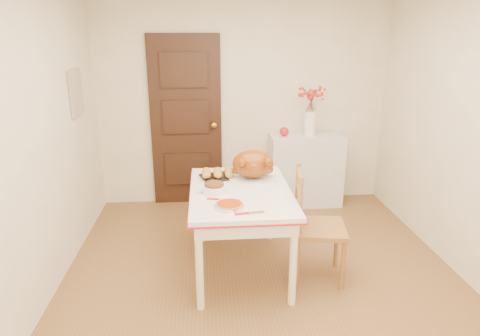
{
  "coord_description": "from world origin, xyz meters",
  "views": [
    {
      "loc": [
        -0.47,
        -3.07,
        2.05
      ],
      "look_at": [
        -0.18,
        0.35,
        0.95
      ],
      "focal_mm": 31.39,
      "sensor_mm": 36.0,
      "label": 1
    }
  ],
  "objects": [
    {
      "name": "rolls_tray",
      "position": [
        -0.37,
        0.63,
        0.81
      ],
      "size": [
        0.35,
        0.31,
        0.08
      ],
      "primitive_type": null,
      "rotation": [
        0.0,
        0.0,
        0.29
      ],
      "color": "#A77330",
      "rests_on": "kitchen_table"
    },
    {
      "name": "wall_back",
      "position": [
        0.0,
        2.0,
        1.25
      ],
      "size": [
        3.5,
        0.0,
        2.5
      ],
      "primitive_type": "cube",
      "color": "#EAE3C5",
      "rests_on": "ground"
    },
    {
      "name": "pie_server",
      "position": [
        -0.16,
        -0.21,
        0.78
      ],
      "size": [
        0.23,
        0.1,
        0.01
      ],
      "primitive_type": null,
      "rotation": [
        0.0,
        0.0,
        0.14
      ],
      "color": "silver",
      "rests_on": "kitchen_table"
    },
    {
      "name": "chair_oak",
      "position": [
        0.48,
        0.11,
        0.49
      ],
      "size": [
        0.5,
        0.5,
        0.99
      ],
      "primitive_type": null,
      "rotation": [
        0.0,
        0.0,
        1.41
      ],
      "color": "brown",
      "rests_on": "floor"
    },
    {
      "name": "kitchen_table",
      "position": [
        -0.18,
        0.3,
        0.38
      ],
      "size": [
        0.88,
        1.29,
        0.77
      ],
      "primitive_type": null,
      "color": "white",
      "rests_on": "floor"
    },
    {
      "name": "floor",
      "position": [
        0.0,
        0.0,
        0.0
      ],
      "size": [
        3.5,
        4.0,
        0.0
      ],
      "primitive_type": "cube",
      "color": "brown",
      "rests_on": "ground"
    },
    {
      "name": "turkey_platter",
      "position": [
        -0.05,
        0.55,
        0.91
      ],
      "size": [
        0.51,
        0.45,
        0.28
      ],
      "primitive_type": null,
      "rotation": [
        0.0,
        0.0,
        0.25
      ],
      "color": "#7D3B04",
      "rests_on": "kitchen_table"
    },
    {
      "name": "carving_knife",
      "position": [
        -0.34,
        0.08,
        0.78
      ],
      "size": [
        0.28,
        0.13,
        0.01
      ],
      "primitive_type": null,
      "rotation": [
        0.0,
        0.0,
        -0.23
      ],
      "color": "silver",
      "rests_on": "kitchen_table"
    },
    {
      "name": "wall_left",
      "position": [
        -1.75,
        0.0,
        1.25
      ],
      "size": [
        0.0,
        4.0,
        2.5
      ],
      "primitive_type": "cube",
      "color": "#EAE3C5",
      "rests_on": "ground"
    },
    {
      "name": "pumpkin_pie",
      "position": [
        -0.3,
        -0.08,
        0.79
      ],
      "size": [
        0.28,
        0.28,
        0.05
      ],
      "primitive_type": "cylinder",
      "rotation": [
        0.0,
        0.0,
        -0.31
      ],
      "color": "#A52E00",
      "rests_on": "kitchen_table"
    },
    {
      "name": "drinking_glass",
      "position": [
        -0.11,
        0.81,
        0.83
      ],
      "size": [
        0.07,
        0.07,
        0.11
      ],
      "primitive_type": "cylinder",
      "rotation": [
        0.0,
        0.0,
        0.1
      ],
      "color": "white",
      "rests_on": "kitchen_table"
    },
    {
      "name": "door_back",
      "position": [
        -0.7,
        1.97,
        1.03
      ],
      "size": [
        0.85,
        0.06,
        2.06
      ],
      "primitive_type": "cube",
      "color": "black",
      "rests_on": "ground"
    },
    {
      "name": "berry_vase",
      "position": [
        0.78,
        1.78,
        1.18
      ],
      "size": [
        0.32,
        0.32,
        0.61
      ],
      "primitive_type": null,
      "color": "white",
      "rests_on": "sideboard"
    },
    {
      "name": "photo_board",
      "position": [
        -1.73,
        1.2,
        1.5
      ],
      "size": [
        0.03,
        0.35,
        0.45
      ],
      "primitive_type": "cube",
      "color": "beige",
      "rests_on": "ground"
    },
    {
      "name": "sideboard",
      "position": [
        0.75,
        1.78,
        0.44
      ],
      "size": [
        0.88,
        0.39,
        0.88
      ],
      "primitive_type": "cube",
      "color": "silver",
      "rests_on": "floor"
    },
    {
      "name": "stuffing_dish",
      "position": [
        -0.41,
        0.26,
        0.82
      ],
      "size": [
        0.3,
        0.26,
        0.1
      ],
      "primitive_type": null,
      "rotation": [
        0.0,
        0.0,
        0.32
      ],
      "color": "brown",
      "rests_on": "kitchen_table"
    },
    {
      "name": "apple",
      "position": [
        0.47,
        1.78,
        0.93
      ],
      "size": [
        0.11,
        0.11,
        0.11
      ],
      "primitive_type": "sphere",
      "color": "red",
      "rests_on": "sideboard"
    },
    {
      "name": "wall_front",
      "position": [
        0.0,
        -2.0,
        1.25
      ],
      "size": [
        3.5,
        0.0,
        2.5
      ],
      "primitive_type": "cube",
      "color": "#EAE3C5",
      "rests_on": "ground"
    },
    {
      "name": "shaker_pair",
      "position": [
        0.09,
        0.78,
        0.82
      ],
      "size": [
        0.1,
        0.04,
        0.09
      ],
      "primitive_type": null,
      "rotation": [
        0.0,
        0.0,
        -0.02
      ],
      "color": "white",
      "rests_on": "kitchen_table"
    }
  ]
}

